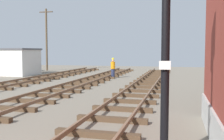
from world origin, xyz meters
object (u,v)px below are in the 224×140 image
(control_hut, at_px, (20,62))
(utility_pole_far, at_px, (47,38))
(parked_car_white, at_px, (16,64))
(signal_mast, at_px, (166,17))
(track_worker_foreground, at_px, (113,68))

(control_hut, xyz_separation_m, utility_pole_far, (-0.39, 6.36, 2.70))
(utility_pole_far, bearing_deg, parked_car_white, -140.60)
(signal_mast, distance_m, utility_pole_far, 29.31)
(utility_pole_far, xyz_separation_m, track_worker_foreground, (10.47, -7.08, -3.16))
(utility_pole_far, distance_m, track_worker_foreground, 13.03)
(parked_car_white, distance_m, utility_pole_far, 4.89)
(signal_mast, xyz_separation_m, track_worker_foreground, (-5.55, 17.45, -2.23))
(signal_mast, bearing_deg, control_hut, 130.71)
(utility_pole_far, relative_size, track_worker_foreground, 4.17)
(signal_mast, bearing_deg, utility_pole_far, 123.15)
(parked_car_white, relative_size, utility_pole_far, 0.54)
(signal_mast, height_order, parked_car_white, signal_mast)
(utility_pole_far, bearing_deg, signal_mast, -56.85)
(signal_mast, relative_size, control_hut, 1.32)
(control_hut, distance_m, parked_car_white, 5.18)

